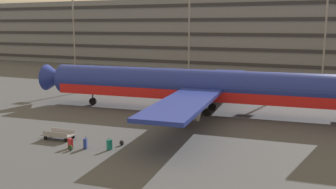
{
  "coord_description": "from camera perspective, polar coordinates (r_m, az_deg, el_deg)",
  "views": [
    {
      "loc": [
        16.4,
        -40.92,
        9.99
      ],
      "look_at": [
        0.94,
        -5.7,
        3.0
      ],
      "focal_mm": 40.92,
      "sensor_mm": 36.0,
      "label": 1
    }
  ],
  "objects": [
    {
      "name": "ground_plane",
      "position": [
        45.2,
        1.81,
        -2.47
      ],
      "size": [
        600.0,
        600.0,
        0.0
      ],
      "primitive_type": "plane",
      "color": "#424449"
    },
    {
      "name": "terminal_structure",
      "position": [
        91.13,
        13.48,
        8.78
      ],
      "size": [
        158.18,
        14.83,
        16.01
      ],
      "color": "slate",
      "rests_on": "ground_plane"
    },
    {
      "name": "airliner",
      "position": [
        43.89,
        4.99,
        1.18
      ],
      "size": [
        41.87,
        34.04,
        10.37
      ],
      "color": "navy",
      "rests_on": "ground_plane"
    },
    {
      "name": "light_mast_far_left",
      "position": [
        97.62,
        -13.98,
        11.91
      ],
      "size": [
        1.8,
        0.5,
        23.04
      ],
      "color": "gray",
      "rests_on": "ground_plane"
    },
    {
      "name": "light_mast_left",
      "position": [
        82.92,
        3.2,
        13.01
      ],
      "size": [
        1.8,
        0.5,
        24.39
      ],
      "color": "gray",
      "rests_on": "ground_plane"
    },
    {
      "name": "light_mast_center_left",
      "position": [
        77.62,
        22.59,
        11.41
      ],
      "size": [
        1.8,
        0.5,
        21.68
      ],
      "color": "gray",
      "rests_on": "ground_plane"
    },
    {
      "name": "suitcase_small",
      "position": [
        31.64,
        -8.72,
        -7.37
      ],
      "size": [
        0.33,
        0.46,
        0.94
      ],
      "color": "#147266",
      "rests_on": "ground_plane"
    },
    {
      "name": "suitcase_laid_flat",
      "position": [
        32.74,
        -14.34,
        -7.02
      ],
      "size": [
        0.44,
        0.33,
        0.91
      ],
      "color": "#B21E23",
      "rests_on": "ground_plane"
    },
    {
      "name": "suitcase_upright",
      "position": [
        32.31,
        -12.22,
        -7.12
      ],
      "size": [
        0.37,
        0.46,
        1.06
      ],
      "color": "navy",
      "rests_on": "ground_plane"
    },
    {
      "name": "backpack_teal",
      "position": [
        32.67,
        -6.93,
        -7.19
      ],
      "size": [
        0.4,
        0.27,
        0.49
      ],
      "color": "black",
      "rests_on": "ground_plane"
    },
    {
      "name": "backpack_silver",
      "position": [
        32.15,
        -14.29,
        -7.69
      ],
      "size": [
        0.41,
        0.38,
        0.54
      ],
      "color": "#264C26",
      "rests_on": "ground_plane"
    },
    {
      "name": "baggage_cart",
      "position": [
        35.43,
        -15.92,
        -5.77
      ],
      "size": [
        3.35,
        1.53,
        0.82
      ],
      "color": "gray",
      "rests_on": "ground_plane"
    }
  ]
}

